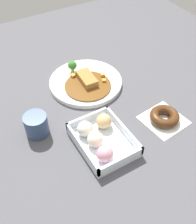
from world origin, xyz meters
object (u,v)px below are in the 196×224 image
Objects in this scene: donut_box at (100,138)px; coffee_mug at (36,125)px; chocolate_ring_donut at (164,117)px; curry_plate at (87,81)px.

coffee_mug reaches higher than donut_box.
donut_box is 1.39× the size of chocolate_ring_donut.
chocolate_ring_donut is (0.31, 0.14, 0.00)m from curry_plate.
chocolate_ring_donut is 1.96× the size of coffee_mug.
coffee_mug is (0.14, -0.26, 0.02)m from curry_plate.
coffee_mug is at bearing -112.99° from chocolate_ring_donut.
curry_plate reaches higher than donut_box.
donut_box is 2.73× the size of coffee_mug.
curry_plate is at bearing -155.91° from chocolate_ring_donut.
curry_plate is 0.30m from coffee_mug.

